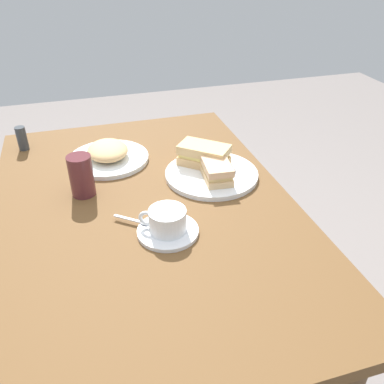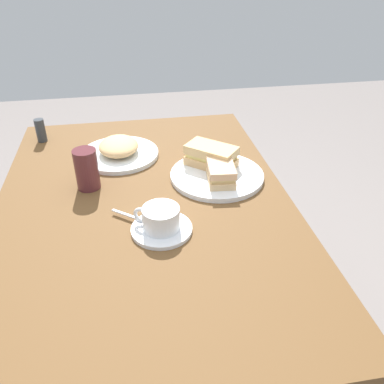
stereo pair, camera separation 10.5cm
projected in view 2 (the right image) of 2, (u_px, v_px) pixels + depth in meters
name	position (u px, v px, depth m)	size (l,w,h in m)	color
ground_plane	(157.00, 370.00, 1.46)	(6.00, 6.00, 0.00)	gray
dining_table	(147.00, 241.00, 1.13)	(1.13, 0.77, 0.73)	brown
sandwich_plate	(217.00, 175.00, 1.17)	(0.27, 0.27, 0.01)	white
sandwich_front	(220.00, 171.00, 1.12)	(0.14, 0.08, 0.05)	#D7B17E
sandwich_back	(211.00, 156.00, 1.19)	(0.16, 0.16, 0.06)	tan
coffee_saucer	(162.00, 229.00, 0.96)	(0.15, 0.15, 0.01)	white
coffee_cup	(160.00, 217.00, 0.94)	(0.09, 0.11, 0.05)	white
spoon	(134.00, 217.00, 0.99)	(0.07, 0.08, 0.01)	silver
side_plate	(119.00, 154.00, 1.28)	(0.25, 0.25, 0.01)	white
side_food_pile	(119.00, 146.00, 1.26)	(0.15, 0.12, 0.04)	tan
salt_shaker	(41.00, 130.00, 1.36)	(0.03, 0.03, 0.08)	#33383D
drinking_glass	(87.00, 169.00, 1.10)	(0.06, 0.06, 0.11)	#55262A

